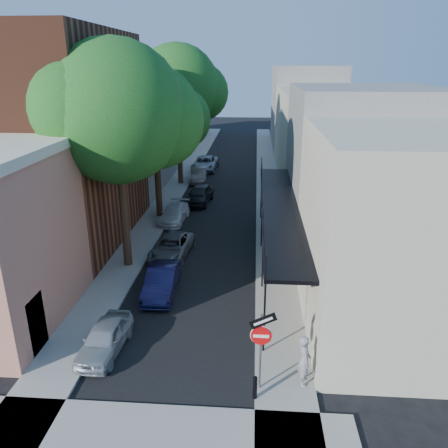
% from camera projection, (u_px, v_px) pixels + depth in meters
% --- Properties ---
extents(ground, '(160.00, 160.00, 0.00)m').
position_uv_depth(ground, '(159.00, 407.00, 13.74)').
color(ground, black).
rests_on(ground, ground).
extents(road_surface, '(6.00, 64.00, 0.01)m').
position_uv_depth(road_surface, '(225.00, 177.00, 41.83)').
color(road_surface, black).
rests_on(road_surface, ground).
extents(sidewalk_left, '(2.00, 64.00, 0.12)m').
position_uv_depth(sidewalk_left, '(184.00, 175.00, 42.08)').
color(sidewalk_left, gray).
rests_on(sidewalk_left, ground).
extents(sidewalk_right, '(2.00, 64.00, 0.12)m').
position_uv_depth(sidewalk_right, '(267.00, 177.00, 41.54)').
color(sidewalk_right, gray).
rests_on(sidewalk_right, ground).
extents(sidewalk_cross, '(12.00, 2.00, 0.12)m').
position_uv_depth(sidewalk_cross, '(152.00, 431.00, 12.78)').
color(sidewalk_cross, gray).
rests_on(sidewalk_cross, ground).
extents(buildings_left, '(10.10, 59.10, 12.00)m').
position_uv_depth(buildings_left, '(122.00, 125.00, 39.60)').
color(buildings_left, '#BA745F').
rests_on(buildings_left, ground).
extents(buildings_right, '(9.80, 55.00, 10.00)m').
position_uv_depth(buildings_right, '(325.00, 132.00, 39.21)').
color(buildings_right, beige).
rests_on(buildings_right, ground).
extents(sign_post, '(0.89, 0.17, 2.99)m').
position_uv_depth(sign_post, '(261.00, 339.00, 13.73)').
color(sign_post, '#595B60').
rests_on(sign_post, ground).
extents(bollard, '(0.14, 0.14, 0.80)m').
position_uv_depth(bollard, '(255.00, 388.00, 13.83)').
color(bollard, black).
rests_on(bollard, sidewalk_right).
extents(oak_near, '(7.48, 6.80, 11.42)m').
position_uv_depth(oak_near, '(127.00, 115.00, 20.86)').
color(oak_near, '#362315').
rests_on(oak_near, ground).
extents(oak_mid, '(6.60, 6.00, 10.20)m').
position_uv_depth(oak_mid, '(161.00, 114.00, 28.61)').
color(oak_mid, '#362315').
rests_on(oak_mid, ground).
extents(oak_far, '(7.70, 7.00, 11.90)m').
position_uv_depth(oak_far, '(183.00, 88.00, 36.65)').
color(oak_far, '#362315').
rests_on(oak_far, ground).
extents(parked_car_a, '(1.54, 3.41, 1.14)m').
position_uv_depth(parked_car_a, '(105.00, 338.00, 16.24)').
color(parked_car_a, '#90999F').
rests_on(parked_car_a, ground).
extents(parked_car_b, '(1.46, 3.85, 1.25)m').
position_uv_depth(parked_car_b, '(162.00, 281.00, 20.38)').
color(parked_car_b, '#121136').
rests_on(parked_car_b, ground).
extents(parked_car_c, '(2.25, 4.21, 1.13)m').
position_uv_depth(parked_car_c, '(172.00, 247.00, 24.38)').
color(parked_car_c, slate).
rests_on(parked_car_c, ground).
extents(parked_car_d, '(1.85, 4.01, 1.13)m').
position_uv_depth(parked_car_d, '(174.00, 214.00, 29.76)').
color(parked_car_d, silver).
rests_on(parked_car_d, ground).
extents(parked_car_e, '(2.08, 4.24, 1.39)m').
position_uv_depth(parked_car_e, '(199.00, 195.00, 33.66)').
color(parked_car_e, black).
rests_on(parked_car_e, ground).
extents(parked_car_f, '(1.76, 4.05, 1.29)m').
position_uv_depth(parked_car_f, '(199.00, 175.00, 39.80)').
color(parked_car_f, slate).
rests_on(parked_car_f, ground).
extents(parked_car_g, '(2.49, 5.06, 1.38)m').
position_uv_depth(parked_car_g, '(205.00, 163.00, 44.23)').
color(parked_car_g, gray).
rests_on(parked_car_g, ground).
extents(pedestrian, '(0.48, 0.69, 1.81)m').
position_uv_depth(pedestrian, '(304.00, 360.00, 14.32)').
color(pedestrian, gray).
rests_on(pedestrian, sidewalk_right).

